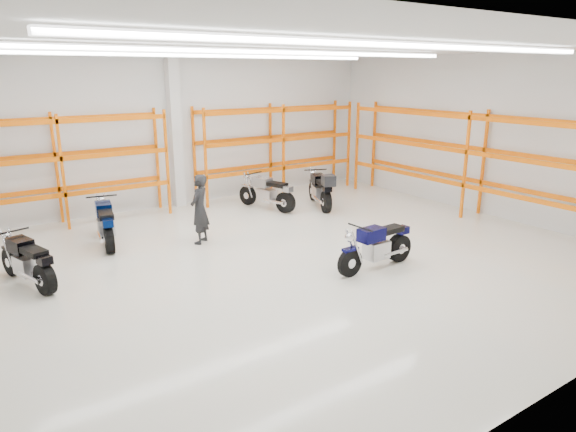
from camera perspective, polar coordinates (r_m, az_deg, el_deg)
ground at (r=11.37m, az=-0.51°, el=-4.89°), size 14.00×14.00×0.00m
room_shell at (r=10.68m, az=-0.63°, el=11.85°), size 14.02×12.02×4.51m
motorcycle_main at (r=10.95m, az=10.08°, el=-3.33°), size 2.06×0.68×1.01m
motorcycle_back_a at (r=11.07m, az=-26.91°, el=-4.67°), size 0.84×2.00×1.00m
motorcycle_back_b at (r=12.96m, az=-19.60°, el=-0.88°), size 0.81×2.18×1.08m
motorcycle_back_c at (r=15.39m, az=-2.18°, el=2.53°), size 0.89×2.08×1.05m
motorcycle_back_d at (r=15.59m, az=3.69°, el=2.91°), size 1.14×2.16×1.16m
standing_man at (r=12.43m, az=-9.79°, el=0.76°), size 0.73×0.71×1.68m
structural_column at (r=15.91m, az=-12.40°, el=9.05°), size 0.32×0.32×4.50m
pallet_racking_back_left at (r=14.72m, az=-24.16°, el=5.69°), size 5.67×0.87×3.00m
pallet_racking_back_right at (r=17.23m, az=-1.25°, el=8.34°), size 5.67×0.87×3.00m
pallet_racking_side at (r=15.38m, az=20.13°, el=6.59°), size 0.87×9.07×3.00m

